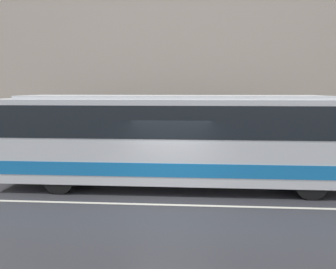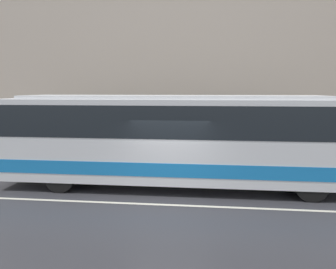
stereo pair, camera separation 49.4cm
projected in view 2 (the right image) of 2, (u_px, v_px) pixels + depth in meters
The scene contains 6 objects.
ground_plane at pixel (167, 205), 9.89m from camera, with size 60.00×60.00×0.00m, color #333338.
sidewalk at pixel (181, 163), 15.20m from camera, with size 60.00×2.83×0.18m.
building_facade at pixel (184, 38), 15.94m from camera, with size 60.00×0.35×12.31m.
lane_stripe at pixel (167, 205), 9.89m from camera, with size 54.00×0.14×0.01m.
transit_bus at pixel (172, 136), 11.55m from camera, with size 12.19×2.53×3.26m.
pedestrian_waiting at pixel (201, 147), 14.40m from camera, with size 0.36×0.36×1.66m.
Camera 2 is at (1.11, -9.44, 3.46)m, focal length 35.00 mm.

